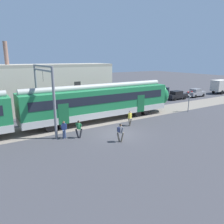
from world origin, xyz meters
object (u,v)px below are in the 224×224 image
(pedestrian_yellow, at_px, (130,117))
(parked_car_black, at_px, (177,95))
(crossing_signal, at_px, (189,97))
(parked_car_blue, at_px, (155,98))
(box_truck, at_px, (222,86))
(pedestrian_navy, at_px, (64,128))
(parked_car_grey, at_px, (196,93))
(pedestrian_grey, at_px, (120,131))
(pedestrian_green, at_px, (79,128))

(pedestrian_yellow, xyz_separation_m, parked_car_black, (16.51, 8.28, -0.18))
(pedestrian_yellow, height_order, crossing_signal, crossing_signal)
(parked_car_blue, xyz_separation_m, box_truck, (18.68, 0.06, 0.79))
(pedestrian_navy, relative_size, parked_car_grey, 0.41)
(crossing_signal, bearing_deg, parked_car_blue, 86.20)
(parked_car_grey, bearing_deg, crossing_signal, -146.63)
(pedestrian_yellow, distance_m, parked_car_blue, 13.78)
(pedestrian_yellow, bearing_deg, parked_car_grey, 20.73)
(pedestrian_yellow, height_order, box_truck, box_truck)
(pedestrian_navy, bearing_deg, box_truck, 12.23)
(pedestrian_navy, relative_size, pedestrian_yellow, 1.00)
(parked_car_black, bearing_deg, crossing_signal, -128.42)
(parked_car_blue, height_order, parked_car_grey, same)
(pedestrian_navy, distance_m, pedestrian_yellow, 7.42)
(box_truck, height_order, crossing_signal, crossing_signal)
(pedestrian_navy, height_order, crossing_signal, crossing_signal)
(parked_car_blue, xyz_separation_m, parked_car_black, (5.35, 0.20, 0.00))
(box_truck, distance_m, crossing_signal, 20.47)
(pedestrian_grey, xyz_separation_m, crossing_signal, (14.25, 4.32, 1.02))
(pedestrian_yellow, bearing_deg, pedestrian_navy, 179.53)
(parked_car_grey, height_order, crossing_signal, crossing_signal)
(pedestrian_navy, distance_m, parked_car_grey, 30.33)
(pedestrian_navy, distance_m, pedestrian_green, 1.34)
(parked_car_grey, xyz_separation_m, box_truck, (8.05, -0.11, 0.79))
(pedestrian_green, height_order, pedestrian_grey, same)
(parked_car_blue, xyz_separation_m, parked_car_grey, (10.63, 0.17, 0.00))
(box_truck, relative_size, crossing_signal, 1.75)
(box_truck, bearing_deg, parked_car_blue, -179.81)
(pedestrian_green, height_order, pedestrian_yellow, same)
(pedestrian_grey, relative_size, box_truck, 0.32)
(pedestrian_yellow, xyz_separation_m, parked_car_grey, (21.79, 8.25, -0.18))
(box_truck, bearing_deg, parked_car_grey, 179.24)
(pedestrian_navy, xyz_separation_m, pedestrian_yellow, (7.42, -0.06, 0.00))
(pedestrian_navy, distance_m, box_truck, 38.13)
(pedestrian_navy, relative_size, parked_car_blue, 0.42)
(parked_car_blue, relative_size, parked_car_black, 1.00)
(pedestrian_navy, distance_m, parked_car_blue, 20.24)
(parked_car_black, distance_m, crossing_signal, 9.45)
(pedestrian_navy, bearing_deg, crossing_signal, 2.77)
(pedestrian_green, xyz_separation_m, parked_car_grey, (28.01, 8.77, -0.18))
(pedestrian_grey, distance_m, parked_car_blue, 18.66)
(pedestrian_green, bearing_deg, box_truck, 13.51)
(pedestrian_navy, bearing_deg, pedestrian_yellow, -0.47)
(pedestrian_grey, distance_m, parked_car_black, 23.21)
(pedestrian_grey, relative_size, crossing_signal, 0.56)
(pedestrian_navy, relative_size, pedestrian_grey, 1.00)
(pedestrian_yellow, xyz_separation_m, box_truck, (29.84, 8.14, 0.61))
(pedestrian_yellow, bearing_deg, pedestrian_green, -175.19)
(pedestrian_grey, bearing_deg, box_truck, 19.03)
(box_truck, bearing_deg, parked_car_black, 179.42)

